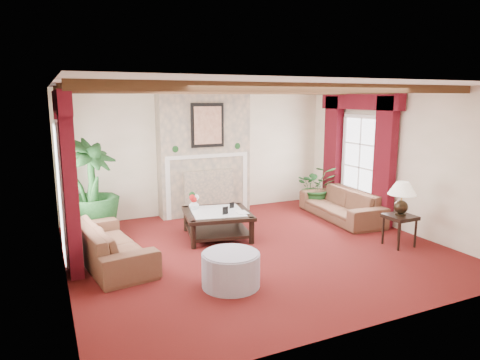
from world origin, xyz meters
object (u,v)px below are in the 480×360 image
sofa_right (341,199)px  potted_palm (92,209)px  sofa_left (110,237)px  side_table (399,230)px  coffee_table (217,224)px  ottoman (231,270)px

sofa_right → potted_palm: (-4.88, 1.02, 0.09)m
sofa_left → potted_palm: potted_palm is taller
sofa_right → side_table: sofa_right is taller
sofa_left → side_table: sofa_left is taller
sofa_right → coffee_table: (-2.82, -0.05, -0.17)m
sofa_right → side_table: (-0.16, -1.80, -0.14)m
sofa_left → coffee_table: bearing=-85.6°
side_table → ottoman: size_ratio=0.69×
potted_palm → ottoman: potted_palm is taller
potted_palm → side_table: size_ratio=3.69×
potted_palm → sofa_right: bearing=-11.9°
side_table → ottoman: side_table is taller
ottoman → coffee_table: bearing=73.0°
sofa_left → potted_palm: size_ratio=1.08×
potted_palm → coffee_table: size_ratio=1.72×
sofa_right → ottoman: size_ratio=2.73×
coffee_table → side_table: 3.19m
side_table → potted_palm: bearing=149.1°
sofa_right → side_table: size_ratio=3.97×
sofa_left → ottoman: 2.07m
sofa_right → potted_palm: size_ratio=1.08×
sofa_right → coffee_table: 2.83m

